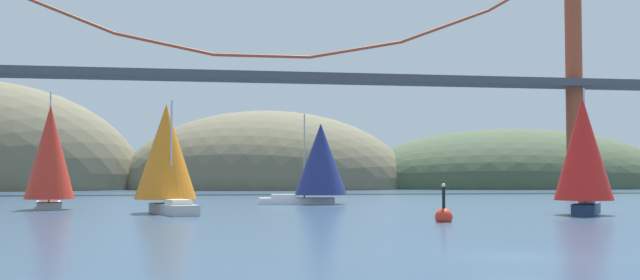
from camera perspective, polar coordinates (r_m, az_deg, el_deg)
ground_plane at (r=28.63m, az=14.28°, el=-8.36°), size 360.00×360.00×0.00m
headland_center at (r=161.90m, az=-3.88°, el=-3.61°), size 60.88×44.00×32.58m
headland_right at (r=176.24m, az=14.24°, el=-3.45°), size 77.20×44.00×26.08m
suspension_bridge at (r=122.63m, az=-4.27°, el=4.92°), size 141.86×6.00×39.21m
sailboat_navy_sail at (r=76.83m, az=-0.05°, el=-1.58°), size 9.06×5.78×8.96m
sailboat_scarlet_sail at (r=68.76m, az=-19.30°, el=-1.08°), size 4.74×8.34×10.05m
sailboat_red_spinnaker at (r=59.22m, az=18.85°, el=-0.85°), size 6.50×7.77×9.38m
sailboat_orange_sail at (r=59.99m, az=-11.26°, el=-1.09°), size 5.90×8.49×8.48m
channel_buoy at (r=48.70m, az=9.12°, el=-5.55°), size 1.10×1.10×2.64m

